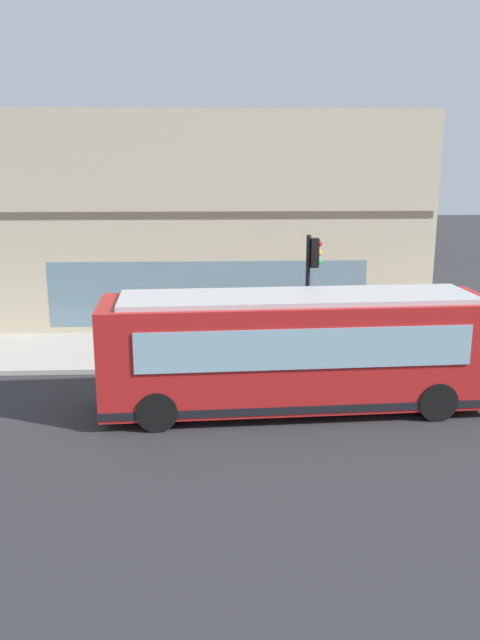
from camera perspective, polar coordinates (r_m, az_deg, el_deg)
name	(u,v)px	position (r m, az deg, el deg)	size (l,w,h in m)	color
ground	(208,404)	(17.49, -2.82, -7.44)	(120.00, 120.00, 0.00)	#2D2D30
sidewalk_curb	(209,350)	(21.99, -2.77, -2.69)	(4.37, 40.00, 0.15)	#B2ADA3
building_corner	(208,215)	(28.32, -2.82, 9.30)	(10.00, 16.73, 8.15)	beige
city_bus_nearside	(296,352)	(16.76, 4.96, -2.81)	(3.06, 10.16, 3.07)	red
traffic_light_near_corner	(312,274)	(20.09, 6.39, 4.06)	(0.32, 0.49, 4.02)	black
fire_hydrant	(158,333)	(22.69, -7.33, -1.12)	(0.35, 0.35, 0.74)	yellow
pedestrian_near_building_entrance	(154,325)	(21.51, -7.63, -0.43)	(0.32, 0.32, 1.61)	#99994C
pedestrian_near_hydrant	(351,330)	(20.84, 9.79, -0.91)	(0.32, 0.32, 1.65)	#8C3F8C
newspaper_vending_box	(356,337)	(21.94, 10.27, -1.51)	(0.44, 0.42, 0.90)	#263F99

